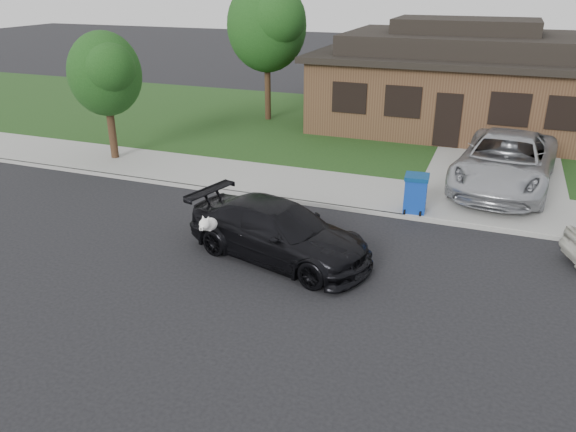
% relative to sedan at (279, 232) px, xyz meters
% --- Properties ---
extents(ground, '(120.00, 120.00, 0.00)m').
position_rel_sedan_xyz_m(ground, '(-1.27, 0.04, -0.70)').
color(ground, black).
rests_on(ground, ground).
extents(sidewalk, '(60.00, 3.00, 0.12)m').
position_rel_sedan_xyz_m(sidewalk, '(-1.27, 5.04, -0.64)').
color(sidewalk, gray).
rests_on(sidewalk, ground).
extents(curb, '(60.00, 0.12, 0.12)m').
position_rel_sedan_xyz_m(curb, '(-1.27, 3.54, -0.64)').
color(curb, gray).
rests_on(curb, ground).
extents(lawn, '(60.00, 13.00, 0.13)m').
position_rel_sedan_xyz_m(lawn, '(-1.27, 13.04, -0.63)').
color(lawn, '#193814').
rests_on(lawn, ground).
extents(driveway, '(4.50, 13.00, 0.14)m').
position_rel_sedan_xyz_m(driveway, '(4.73, 10.04, -0.63)').
color(driveway, gray).
rests_on(driveway, ground).
extents(sedan, '(5.12, 3.09, 1.39)m').
position_rel_sedan_xyz_m(sedan, '(0.00, 0.00, 0.00)').
color(sedan, black).
rests_on(sedan, ground).
extents(minivan, '(3.43, 6.33, 1.69)m').
position_rel_sedan_xyz_m(minivan, '(5.00, 6.99, 0.29)').
color(minivan, '#ABAEB3').
rests_on(minivan, driveway).
extents(recycling_bin, '(0.72, 0.74, 1.11)m').
position_rel_sedan_xyz_m(recycling_bin, '(2.68, 3.88, -0.02)').
color(recycling_bin, '#0E359C').
rests_on(recycling_bin, sidewalk).
extents(house, '(12.60, 8.60, 4.65)m').
position_rel_sedan_xyz_m(house, '(2.73, 15.04, 1.44)').
color(house, '#422B1C').
rests_on(house, ground).
extents(tree_0, '(3.78, 3.60, 6.34)m').
position_rel_sedan_xyz_m(tree_0, '(-5.60, 12.92, 3.78)').
color(tree_0, '#332114').
rests_on(tree_0, ground).
extents(tree_2, '(2.73, 2.60, 4.59)m').
position_rel_sedan_xyz_m(tree_2, '(-8.65, 5.15, 2.57)').
color(tree_2, '#332114').
rests_on(tree_2, ground).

